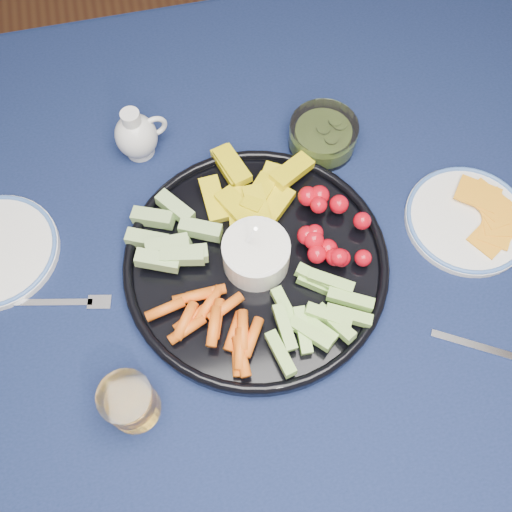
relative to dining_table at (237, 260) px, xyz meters
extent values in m
plane|color=brown|center=(0.00, 0.00, -0.66)|extent=(4.00, 4.00, 0.00)
cylinder|color=#462817|center=(0.72, 0.42, -0.31)|extent=(0.07, 0.07, 0.70)
cube|color=#462817|center=(0.00, 0.00, 0.06)|extent=(1.60, 1.00, 0.04)
cube|color=#0D1837|center=(0.00, 0.00, 0.08)|extent=(1.66, 1.06, 0.01)
cube|color=#0D1837|center=(0.00, 0.53, -0.06)|extent=(1.66, 0.01, 0.30)
cylinder|color=black|center=(0.02, -0.06, 0.10)|extent=(0.40, 0.40, 0.02)
torus|color=black|center=(0.02, -0.06, 0.11)|extent=(0.40, 0.40, 0.02)
cylinder|color=white|center=(0.02, -0.06, 0.13)|extent=(0.10, 0.10, 0.05)
cylinder|color=white|center=(0.02, -0.06, 0.15)|extent=(0.09, 0.09, 0.01)
cylinder|color=white|center=(-0.12, 0.20, 0.09)|extent=(0.05, 0.05, 0.01)
ellipsoid|color=white|center=(-0.12, 0.20, 0.13)|extent=(0.07, 0.07, 0.08)
cylinder|color=white|center=(-0.12, 0.20, 0.17)|extent=(0.03, 0.03, 0.03)
torus|color=white|center=(-0.09, 0.21, 0.14)|extent=(0.04, 0.02, 0.04)
torus|color=#4570C2|center=(-0.12, 0.20, 0.16)|extent=(0.04, 0.04, 0.00)
cylinder|color=silver|center=(0.18, 0.14, 0.11)|extent=(0.11, 0.11, 0.05)
cylinder|color=#50681D|center=(0.18, 0.14, 0.10)|extent=(0.10, 0.10, 0.03)
cylinder|color=white|center=(0.37, -0.06, 0.09)|extent=(0.20, 0.20, 0.01)
torus|color=#4570C2|center=(0.37, -0.06, 0.10)|extent=(0.20, 0.20, 0.01)
cylinder|color=silver|center=(-0.19, -0.23, 0.13)|extent=(0.07, 0.07, 0.08)
cylinder|color=gold|center=(-0.19, -0.23, 0.11)|extent=(0.06, 0.06, 0.04)
cube|color=white|center=(-0.30, -0.05, 0.09)|extent=(0.14, 0.04, 0.00)
cube|color=white|center=(-0.22, -0.06, 0.09)|extent=(0.04, 0.03, 0.00)
cube|color=white|center=(0.31, -0.26, 0.09)|extent=(0.13, 0.09, 0.00)
camera|label=1|loc=(-0.06, -0.41, 0.89)|focal=40.00mm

